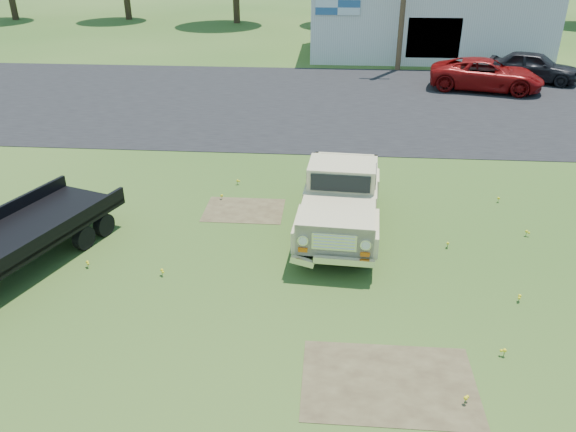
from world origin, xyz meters
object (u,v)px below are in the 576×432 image
Objects in this scene: vintage_pickup_truck at (341,197)px; dark_sedan at (533,67)px; red_pickup at (486,75)px; flatbed_trailer at (10,235)px.

vintage_pickup_truck is 1.15× the size of dark_sedan.
red_pickup is (7.18, 15.13, -0.19)m from vintage_pickup_truck.
red_pickup is 3.49m from dark_sedan.
red_pickup is 1.20× the size of dark_sedan.
vintage_pickup_truck reaches higher than dark_sedan.
flatbed_trailer is 26.30m from dark_sedan.
dark_sedan is at bearing 63.52° from vintage_pickup_truck.
flatbed_trailer is 1.15× the size of red_pickup.
vintage_pickup_truck is 19.86m from dark_sedan.
vintage_pickup_truck is 7.90m from flatbed_trailer.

